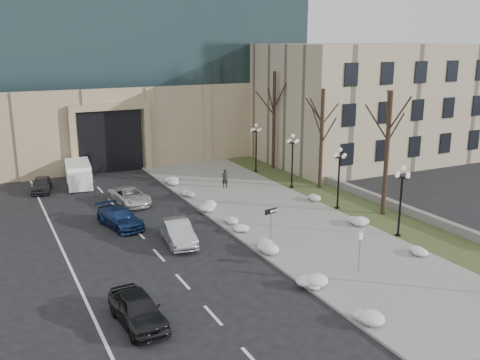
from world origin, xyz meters
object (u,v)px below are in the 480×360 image
at_px(keep_sign, 360,243).
at_px(lamppost_b, 339,170).
at_px(car_d, 130,196).
at_px(car_c, 120,217).
at_px(lamppost_d, 256,141).
at_px(box_truck, 79,174).
at_px(lamppost_c, 292,154).
at_px(pedestrian, 225,178).
at_px(car_a, 138,309).
at_px(car_e, 41,184).
at_px(car_b, 178,232).
at_px(one_way_sign, 273,216).
at_px(lamppost_a, 401,191).

xyz_separation_m(keep_sign, lamppost_b, (5.76, 9.72, 1.32)).
height_order(car_d, keep_sign, keep_sign).
height_order(car_c, lamppost_d, lamppost_d).
height_order(box_truck, lamppost_d, lamppost_d).
bearing_deg(lamppost_c, pedestrian, 152.84).
distance_m(pedestrian, lamppost_d, 6.76).
bearing_deg(car_d, lamppost_d, 11.80).
distance_m(car_a, lamppost_c, 24.42).
relative_size(car_e, lamppost_d, 0.78).
distance_m(car_e, keep_sign, 28.30).
relative_size(car_a, box_truck, 0.71).
height_order(car_c, lamppost_c, lamppost_c).
distance_m(car_b, lamppost_d, 19.46).
bearing_deg(keep_sign, box_truck, 93.75).
xyz_separation_m(car_c, box_truck, (-0.47, 12.63, 0.24)).
bearing_deg(lamppost_b, car_b, -174.87).
height_order(car_e, lamppost_d, lamppost_d).
relative_size(car_c, one_way_sign, 1.71).
relative_size(car_a, car_d, 0.94).
relative_size(car_b, lamppost_d, 0.93).
distance_m(one_way_sign, keep_sign, 5.61).
distance_m(car_c, car_e, 12.17).
xyz_separation_m(car_e, lamppost_b, (19.30, -15.10, 2.44)).
relative_size(keep_sign, lamppost_b, 0.50).
bearing_deg(lamppost_d, one_way_sign, -115.10).
height_order(car_a, lamppost_d, lamppost_d).
distance_m(car_d, car_e, 8.86).
distance_m(car_b, car_c, 5.30).
distance_m(car_c, one_way_sign, 11.10).
xyz_separation_m(one_way_sign, lamppost_c, (8.31, 11.24, 0.89)).
xyz_separation_m(car_a, lamppost_d, (18.11, 22.71, 2.34)).
bearing_deg(keep_sign, car_a, 162.04).
bearing_deg(one_way_sign, lamppost_b, 20.21).
height_order(car_b, pedestrian, pedestrian).
distance_m(pedestrian, keep_sign, 18.86).
xyz_separation_m(car_d, one_way_sign, (5.26, -13.09, 1.54)).
distance_m(box_truck, lamppost_c, 18.85).
distance_m(keep_sign, lamppost_a, 6.72).
relative_size(car_d, pedestrian, 2.89).
height_order(pedestrian, box_truck, box_truck).
distance_m(car_b, car_e, 17.41).
height_order(car_e, pedestrian, pedestrian).
bearing_deg(car_c, car_b, -75.21).
xyz_separation_m(keep_sign, lamppost_c, (5.76, 16.22, 1.32)).
distance_m(car_c, lamppost_b, 16.15).
bearing_deg(box_truck, lamppost_b, -38.30).
distance_m(pedestrian, lamppost_c, 6.12).
xyz_separation_m(car_a, car_e, (-1.19, 24.81, -0.10)).
bearing_deg(car_b, car_e, 116.57).
bearing_deg(car_a, car_b, 55.71).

